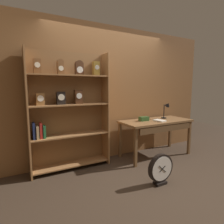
% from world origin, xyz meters
% --- Properties ---
extents(ground_plane, '(10.00, 10.00, 0.00)m').
position_xyz_m(ground_plane, '(0.00, 0.00, 0.00)').
color(ground_plane, '#3D2D21').
extents(back_wood_panel, '(4.80, 0.05, 2.60)m').
position_xyz_m(back_wood_panel, '(0.00, 1.24, 1.30)').
color(back_wood_panel, brown).
rests_on(back_wood_panel, ground).
extents(bookshelf, '(1.35, 0.30, 2.02)m').
position_xyz_m(bookshelf, '(-0.88, 1.07, 1.04)').
color(bookshelf, '#9E6B3D').
rests_on(bookshelf, ground).
extents(workbench, '(1.50, 0.65, 0.75)m').
position_xyz_m(workbench, '(0.87, 0.80, 0.67)').
color(workbench, brown).
rests_on(workbench, ground).
extents(desk_lamp, '(0.18, 0.18, 0.37)m').
position_xyz_m(desk_lamp, '(1.22, 0.89, 0.98)').
color(desk_lamp, black).
rests_on(desk_lamp, workbench).
extents(toolbox_small, '(0.20, 0.10, 0.08)m').
position_xyz_m(toolbox_small, '(0.61, 0.90, 0.79)').
color(toolbox_small, '#2D5123').
rests_on(toolbox_small, workbench).
extents(open_repair_manual, '(0.20, 0.25, 0.02)m').
position_xyz_m(open_repair_manual, '(0.86, 0.71, 0.76)').
color(open_repair_manual, silver).
rests_on(open_repair_manual, workbench).
extents(round_clock_large, '(0.42, 0.11, 0.46)m').
position_xyz_m(round_clock_large, '(0.15, -0.11, 0.24)').
color(round_clock_large, black).
rests_on(round_clock_large, ground).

